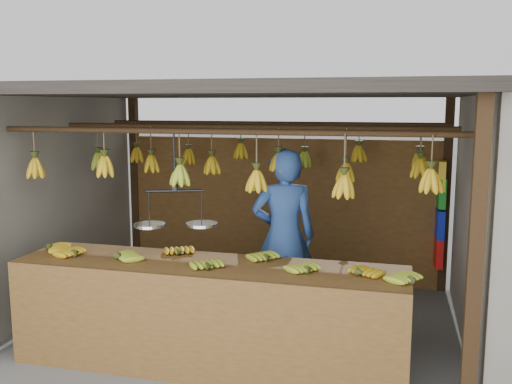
# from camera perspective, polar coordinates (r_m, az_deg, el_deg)

# --- Properties ---
(ground) EXTENTS (80.00, 80.00, 0.00)m
(ground) POSITION_cam_1_polar(r_m,az_deg,el_deg) (6.10, -0.73, -12.58)
(ground) COLOR #5B5B57
(stall) EXTENTS (4.30, 3.30, 2.40)m
(stall) POSITION_cam_1_polar(r_m,az_deg,el_deg) (6.00, 0.07, 6.38)
(stall) COLOR black
(stall) RESTS_ON ground
(counter) EXTENTS (3.47, 0.76, 0.96)m
(counter) POSITION_cam_1_polar(r_m,az_deg,el_deg) (4.77, -5.25, -9.79)
(counter) COLOR brown
(counter) RESTS_ON ground
(hanging_bananas) EXTENTS (3.60, 2.25, 0.38)m
(hanging_bananas) POSITION_cam_1_polar(r_m,az_deg,el_deg) (5.71, -0.89, 2.75)
(hanging_bananas) COLOR #BE9214
(hanging_bananas) RESTS_ON ground
(balance_scale) EXTENTS (0.69, 0.41, 0.82)m
(balance_scale) POSITION_cam_1_polar(r_m,az_deg,el_deg) (4.96, -8.04, -2.76)
(balance_scale) COLOR black
(balance_scale) RESTS_ON ground
(vendor) EXTENTS (0.75, 0.61, 1.79)m
(vendor) POSITION_cam_1_polar(r_m,az_deg,el_deg) (5.80, 2.80, -4.47)
(vendor) COLOR #3359A5
(vendor) RESTS_ON ground
(bag_bundles) EXTENTS (0.08, 0.26, 1.25)m
(bag_bundles) POSITION_cam_1_polar(r_m,az_deg,el_deg) (6.95, 17.96, -1.88)
(bag_bundles) COLOR yellow
(bag_bundles) RESTS_ON ground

